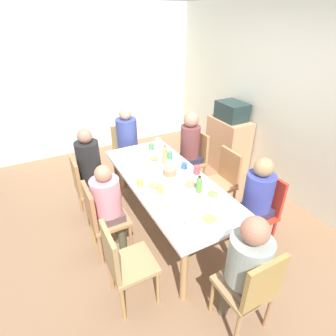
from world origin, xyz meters
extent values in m
plane|color=#886548|center=(0.00, 0.00, 0.00)|extent=(6.69, 6.69, 0.00)
cube|color=silver|center=(0.00, 1.95, 1.30)|extent=(5.82, 0.12, 2.60)
cube|color=silver|center=(-2.85, 0.00, 1.30)|extent=(0.12, 4.01, 2.60)
cube|color=white|center=(0.00, 0.00, 0.73)|extent=(2.07, 0.86, 0.04)
cylinder|color=#AA7B54|center=(-0.93, -0.33, 0.35)|extent=(0.07, 0.07, 0.71)
cylinder|color=tan|center=(0.93, -0.33, 0.35)|extent=(0.07, 0.07, 0.71)
cylinder|color=tan|center=(-0.93, 0.33, 0.35)|extent=(0.07, 0.07, 0.71)
cylinder|color=#B67547|center=(0.93, 0.33, 0.35)|extent=(0.07, 0.07, 0.71)
cube|color=tan|center=(-1.33, 0.00, 0.44)|extent=(0.40, 0.40, 0.04)
cylinder|color=#A97B4D|center=(-1.50, 0.17, 0.21)|extent=(0.04, 0.04, 0.43)
cylinder|color=#B4794C|center=(-1.50, -0.17, 0.21)|extent=(0.04, 0.04, 0.43)
cylinder|color=#AC8055|center=(-1.16, 0.17, 0.21)|extent=(0.04, 0.04, 0.43)
cylinder|color=#AD7555|center=(-1.16, -0.17, 0.21)|extent=(0.04, 0.04, 0.43)
cube|color=#A5854F|center=(-1.51, 0.00, 0.68)|extent=(0.04, 0.38, 0.45)
cylinder|color=brown|center=(-1.23, 0.08, 0.23)|extent=(0.09, 0.09, 0.45)
cylinder|color=brown|center=(-1.23, -0.08, 0.23)|extent=(0.09, 0.09, 0.45)
cube|color=brown|center=(-1.33, 0.00, 0.50)|extent=(0.30, 0.30, 0.10)
cylinder|color=#3A488F|center=(-1.33, 0.00, 0.80)|extent=(0.31, 0.31, 0.50)
sphere|color=tan|center=(-1.33, 0.00, 1.13)|extent=(0.18, 0.18, 0.18)
cube|color=tan|center=(0.69, -0.73, 0.44)|extent=(0.40, 0.40, 0.04)
cylinder|color=#AA7A47|center=(0.52, -0.90, 0.21)|extent=(0.04, 0.04, 0.43)
cylinder|color=#AB8148|center=(0.86, -0.90, 0.21)|extent=(0.04, 0.04, 0.43)
cylinder|color=tan|center=(0.52, -0.56, 0.21)|extent=(0.04, 0.04, 0.43)
cylinder|color=#A7844E|center=(0.86, -0.56, 0.21)|extent=(0.04, 0.04, 0.43)
cube|color=#A68655|center=(0.69, -0.91, 0.68)|extent=(0.38, 0.04, 0.45)
cube|color=#AD784F|center=(-0.69, 0.73, 0.44)|extent=(0.40, 0.40, 0.04)
cylinder|color=tan|center=(-0.52, 0.90, 0.21)|extent=(0.04, 0.04, 0.43)
cylinder|color=#AA7D48|center=(-0.86, 0.90, 0.21)|extent=(0.04, 0.04, 0.43)
cylinder|color=#A37A47|center=(-0.52, 0.56, 0.21)|extent=(0.04, 0.04, 0.43)
cylinder|color=#AC884E|center=(-0.86, 0.56, 0.21)|extent=(0.04, 0.04, 0.43)
cube|color=#A97F4C|center=(-0.69, 0.91, 0.68)|extent=(0.38, 0.04, 0.45)
cylinder|color=navy|center=(-0.61, 0.63, 0.23)|extent=(0.09, 0.09, 0.45)
cylinder|color=#303453|center=(-0.77, 0.63, 0.23)|extent=(0.09, 0.09, 0.45)
cube|color=#2A2A42|center=(-0.69, 0.73, 0.50)|extent=(0.30, 0.30, 0.10)
cylinder|color=brown|center=(-0.69, 0.73, 0.79)|extent=(0.28, 0.28, 0.47)
sphere|color=#A67962|center=(-0.69, 0.73, 1.12)|extent=(0.22, 0.22, 0.22)
cube|color=#AC854E|center=(-0.69, -0.73, 0.44)|extent=(0.40, 0.40, 0.04)
cylinder|color=#B0754E|center=(-0.86, -0.90, 0.21)|extent=(0.04, 0.04, 0.43)
cylinder|color=#A77D56|center=(-0.52, -0.90, 0.21)|extent=(0.04, 0.04, 0.43)
cylinder|color=tan|center=(-0.86, -0.56, 0.21)|extent=(0.04, 0.04, 0.43)
cylinder|color=#A37A56|center=(-0.52, -0.56, 0.21)|extent=(0.04, 0.04, 0.43)
cube|color=#A97D4D|center=(-0.69, -0.91, 0.68)|extent=(0.38, 0.04, 0.45)
cylinder|color=#2D2B49|center=(-0.77, -0.63, 0.23)|extent=(0.09, 0.09, 0.45)
cylinder|color=#343943|center=(-0.61, -0.63, 0.23)|extent=(0.09, 0.09, 0.45)
cube|color=#363345|center=(-0.69, -0.73, 0.50)|extent=(0.30, 0.30, 0.10)
cylinder|color=black|center=(-0.69, -0.73, 0.82)|extent=(0.28, 0.28, 0.54)
sphere|color=#A0705B|center=(-0.69, -0.73, 1.17)|extent=(0.17, 0.17, 0.17)
cube|color=tan|center=(0.00, -0.73, 0.44)|extent=(0.40, 0.40, 0.04)
cylinder|color=#B18747|center=(-0.17, -0.90, 0.21)|extent=(0.04, 0.04, 0.43)
cylinder|color=#B07B51|center=(0.17, -0.90, 0.21)|extent=(0.04, 0.04, 0.43)
cylinder|color=tan|center=(-0.17, -0.56, 0.21)|extent=(0.04, 0.04, 0.43)
cylinder|color=#AE7D58|center=(0.17, -0.56, 0.21)|extent=(0.04, 0.04, 0.43)
cube|color=#AC754B|center=(0.00, -0.91, 0.68)|extent=(0.38, 0.04, 0.45)
cylinder|color=brown|center=(-0.08, -0.63, 0.23)|extent=(0.09, 0.09, 0.45)
cylinder|color=#4F5238|center=(0.08, -0.63, 0.23)|extent=(0.09, 0.09, 0.45)
cube|color=brown|center=(0.00, -0.73, 0.50)|extent=(0.30, 0.30, 0.10)
cylinder|color=pink|center=(0.00, -0.73, 0.75)|extent=(0.30, 0.30, 0.40)
sphere|color=#9D795D|center=(0.00, -0.73, 1.03)|extent=(0.17, 0.17, 0.17)
cube|color=red|center=(0.69, 0.73, 0.44)|extent=(0.40, 0.40, 0.04)
cylinder|color=#B1302A|center=(0.86, 0.90, 0.21)|extent=(0.04, 0.04, 0.43)
cylinder|color=#AF2B21|center=(0.52, 0.90, 0.21)|extent=(0.04, 0.04, 0.43)
cylinder|color=#B9322C|center=(0.86, 0.56, 0.21)|extent=(0.04, 0.04, 0.43)
cylinder|color=#B02B1D|center=(0.52, 0.56, 0.21)|extent=(0.04, 0.04, 0.43)
cube|color=red|center=(0.69, 0.91, 0.68)|extent=(0.38, 0.04, 0.45)
cylinder|color=#293A4E|center=(0.77, 0.63, 0.23)|extent=(0.09, 0.09, 0.45)
cylinder|color=#2D3948|center=(0.61, 0.63, 0.23)|extent=(0.09, 0.09, 0.45)
cube|color=#342D47|center=(0.69, 0.73, 0.50)|extent=(0.30, 0.30, 0.10)
cylinder|color=#3B449D|center=(0.69, 0.73, 0.76)|extent=(0.31, 0.31, 0.42)
sphere|color=#A27E53|center=(0.69, 0.73, 1.06)|extent=(0.20, 0.20, 0.20)
cube|color=tan|center=(1.33, 0.00, 0.44)|extent=(0.40, 0.40, 0.04)
cylinder|color=#A58352|center=(1.50, -0.17, 0.21)|extent=(0.04, 0.04, 0.43)
cylinder|color=#A67650|center=(1.50, 0.17, 0.21)|extent=(0.04, 0.04, 0.43)
cylinder|color=#A5814A|center=(1.16, -0.17, 0.21)|extent=(0.04, 0.04, 0.43)
cylinder|color=#B37951|center=(1.16, 0.17, 0.21)|extent=(0.04, 0.04, 0.43)
cube|color=#A98547|center=(1.51, 0.00, 0.68)|extent=(0.04, 0.38, 0.45)
cylinder|color=brown|center=(1.23, -0.08, 0.23)|extent=(0.09, 0.09, 0.45)
cylinder|color=brown|center=(1.23, 0.08, 0.23)|extent=(0.09, 0.09, 0.45)
cube|color=brown|center=(1.33, 0.00, 0.50)|extent=(0.30, 0.30, 0.10)
cylinder|color=#929D96|center=(1.33, 0.00, 0.75)|extent=(0.33, 0.33, 0.41)
sphere|color=#AF7057|center=(1.33, 0.00, 1.06)|extent=(0.22, 0.22, 0.22)
cube|color=tan|center=(0.00, 0.73, 0.44)|extent=(0.40, 0.40, 0.04)
cylinder|color=#AA8057|center=(0.17, 0.90, 0.21)|extent=(0.04, 0.04, 0.43)
cylinder|color=#AE7E4C|center=(-0.17, 0.90, 0.21)|extent=(0.04, 0.04, 0.43)
cylinder|color=tan|center=(0.17, 0.56, 0.21)|extent=(0.04, 0.04, 0.43)
cylinder|color=#AB894D|center=(-0.17, 0.56, 0.21)|extent=(0.04, 0.04, 0.43)
cube|color=#B07949|center=(0.00, 0.91, 0.68)|extent=(0.38, 0.04, 0.45)
cylinder|color=beige|center=(-0.49, 0.06, 0.75)|extent=(0.22, 0.22, 0.01)
ellipsoid|color=#C77B50|center=(-0.49, 0.06, 0.77)|extent=(0.12, 0.12, 0.02)
cylinder|color=#EEE3C2|center=(0.06, -0.21, 0.75)|extent=(0.24, 0.24, 0.01)
ellipsoid|color=tan|center=(0.06, -0.21, 0.77)|extent=(0.13, 0.13, 0.02)
cylinder|color=white|center=(0.24, 0.15, 0.75)|extent=(0.23, 0.23, 0.01)
ellipsoid|color=#C87A56|center=(0.24, 0.15, 0.77)|extent=(0.13, 0.13, 0.02)
cylinder|color=silver|center=(0.81, 0.00, 0.75)|extent=(0.24, 0.24, 0.01)
ellipsoid|color=tan|center=(0.81, 0.00, 0.77)|extent=(0.13, 0.13, 0.02)
cylinder|color=white|center=(0.51, 0.26, 0.75)|extent=(0.21, 0.21, 0.01)
ellipsoid|color=#779D4A|center=(0.51, 0.26, 0.77)|extent=(0.11, 0.11, 0.02)
cylinder|color=#986F51|center=(-0.08, 0.07, 0.78)|extent=(0.17, 0.17, 0.08)
ellipsoid|color=tan|center=(-0.08, 0.07, 0.82)|extent=(0.13, 0.13, 0.04)
cylinder|color=#EFC050|center=(-0.03, -0.34, 0.78)|extent=(0.08, 0.08, 0.08)
torus|color=#EAC448|center=(0.02, -0.34, 0.78)|extent=(0.05, 0.01, 0.05)
cylinder|color=#4A8F67|center=(-0.44, 0.26, 0.79)|extent=(0.08, 0.08, 0.10)
torus|color=#409062|center=(-0.39, 0.26, 0.79)|extent=(0.05, 0.01, 0.05)
cylinder|color=#D04446|center=(0.05, 0.36, 0.80)|extent=(0.08, 0.08, 0.10)
torus|color=#C4513F|center=(0.10, 0.36, 0.80)|extent=(0.05, 0.01, 0.05)
cylinder|color=#E4C653|center=(0.19, -0.20, 0.79)|extent=(0.07, 0.07, 0.09)
torus|color=#EBC84F|center=(0.24, -0.20, 0.79)|extent=(0.05, 0.01, 0.05)
cylinder|color=white|center=(-0.92, 0.33, 0.79)|extent=(0.07, 0.07, 0.08)
torus|color=white|center=(-0.87, 0.33, 0.79)|extent=(0.05, 0.01, 0.05)
cylinder|color=#508658|center=(-0.81, 0.17, 0.78)|extent=(0.08, 0.08, 0.08)
torus|color=#42955B|center=(-0.76, 0.17, 0.78)|extent=(0.05, 0.01, 0.05)
cylinder|color=#315CA0|center=(-0.13, 0.29, 0.78)|extent=(0.07, 0.07, 0.08)
torus|color=#39519F|center=(-0.08, 0.29, 0.78)|extent=(0.05, 0.01, 0.05)
cylinder|color=white|center=(0.82, -0.22, 0.80)|extent=(0.08, 0.08, 0.10)
torus|color=white|center=(0.87, -0.22, 0.80)|extent=(0.05, 0.01, 0.05)
cylinder|color=tan|center=(-0.34, 0.14, 0.85)|extent=(0.06, 0.06, 0.21)
cone|color=#BE9643|center=(-0.34, 0.14, 0.97)|extent=(0.05, 0.05, 0.03)
cylinder|color=red|center=(-0.34, 0.14, 0.99)|extent=(0.03, 0.03, 0.01)
cylinder|color=#528437|center=(0.37, 0.18, 0.82)|extent=(0.07, 0.07, 0.15)
cone|color=#477E34|center=(0.37, 0.18, 0.91)|extent=(0.06, 0.06, 0.03)
cylinder|color=black|center=(0.37, 0.18, 0.93)|extent=(0.03, 0.03, 0.01)
cube|color=tan|center=(-0.91, 1.65, 0.45)|extent=(0.70, 0.44, 0.90)
cube|color=#1E3030|center=(-0.91, 1.65, 1.04)|extent=(0.48, 0.36, 0.28)
camera|label=1|loc=(2.32, -1.23, 2.41)|focal=28.80mm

